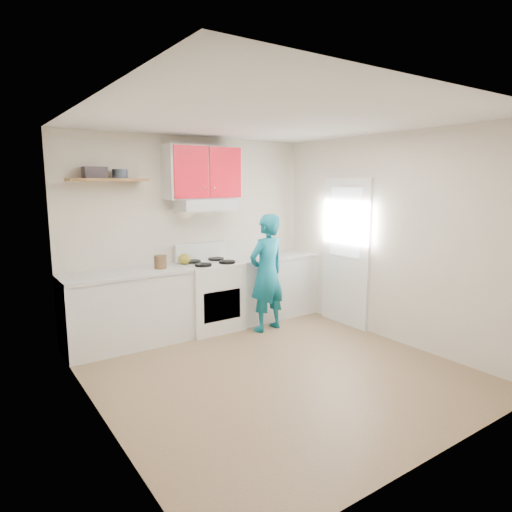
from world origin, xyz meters
TOP-DOWN VIEW (x-y plane):
  - floor at (0.00, 0.00)m, footprint 3.80×3.80m
  - ceiling at (0.00, 0.00)m, footprint 3.60×3.80m
  - back_wall at (0.00, 1.90)m, footprint 3.60×0.04m
  - front_wall at (0.00, -1.90)m, footprint 3.60×0.04m
  - left_wall at (-1.80, 0.00)m, footprint 0.04×3.80m
  - right_wall at (1.80, 0.00)m, footprint 0.04×3.80m
  - door at (1.78, 0.70)m, footprint 0.05×0.85m
  - door_glass at (1.75, 0.70)m, footprint 0.01×0.55m
  - counter_left at (-1.04, 1.60)m, footprint 1.52×0.60m
  - counter_right at (1.14, 1.60)m, footprint 1.32×0.60m
  - stove at (0.10, 1.57)m, footprint 0.76×0.65m
  - range_hood at (0.10, 1.68)m, footprint 0.76×0.44m
  - upper_cabinets at (0.10, 1.73)m, footprint 1.02×0.33m
  - shelf at (-1.15, 1.75)m, footprint 0.90×0.30m
  - books at (-1.29, 1.79)m, footprint 0.26×0.19m
  - tin at (-1.00, 1.74)m, footprint 0.22×0.22m
  - kettle at (-0.23, 1.67)m, footprint 0.20×0.20m
  - crock at (-0.60, 1.58)m, footprint 0.21×0.21m
  - cutting_board at (1.04, 1.54)m, footprint 0.31×0.24m
  - silicone_mat at (1.49, 1.56)m, footprint 0.28×0.23m
  - person at (0.70, 1.10)m, footprint 0.62×0.45m

SIDE VIEW (x-z plane):
  - floor at x=0.00m, z-range 0.00..0.00m
  - counter_left at x=-1.04m, z-range 0.00..0.90m
  - counter_right at x=1.14m, z-range 0.00..0.90m
  - stove at x=0.10m, z-range 0.00..0.92m
  - person at x=0.70m, z-range 0.00..1.58m
  - silicone_mat at x=1.49m, z-range 0.90..0.91m
  - cutting_board at x=1.04m, z-range 0.90..0.92m
  - kettle at x=-0.23m, z-range 0.92..1.06m
  - crock at x=-0.60m, z-range 0.90..1.09m
  - door at x=1.78m, z-range 0.00..2.05m
  - back_wall at x=0.00m, z-range 0.00..2.60m
  - front_wall at x=0.00m, z-range 0.00..2.60m
  - left_wall at x=-1.80m, z-range 0.00..2.60m
  - right_wall at x=1.80m, z-range 0.00..2.60m
  - door_glass at x=1.75m, z-range 0.98..1.92m
  - range_hood at x=0.10m, z-range 1.62..1.77m
  - shelf at x=-1.15m, z-range 2.00..2.04m
  - tin at x=-1.00m, z-range 2.04..2.15m
  - books at x=-1.29m, z-range 2.04..2.17m
  - upper_cabinets at x=0.10m, z-range 1.77..2.47m
  - ceiling at x=0.00m, z-range 2.58..2.62m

